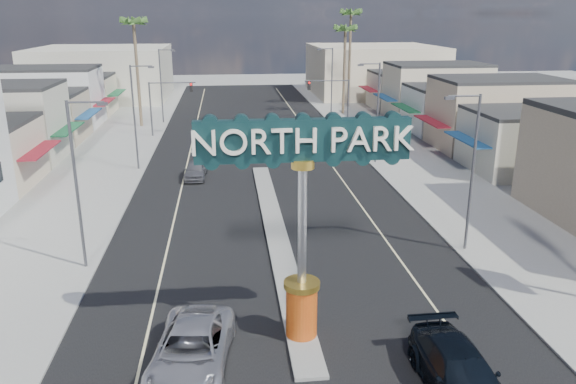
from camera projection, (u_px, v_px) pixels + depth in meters
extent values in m
plane|color=gray|center=(260.00, 166.00, 50.21)|extent=(160.00, 160.00, 0.00)
cube|color=black|center=(260.00, 166.00, 50.21)|extent=(20.00, 120.00, 0.01)
cube|color=gray|center=(276.00, 231.00, 35.04)|extent=(1.30, 30.00, 0.16)
cube|color=gray|center=(99.00, 170.00, 48.71)|extent=(8.00, 120.00, 0.12)
cube|color=gray|center=(411.00, 161.00, 51.68)|extent=(8.00, 120.00, 0.12)
cube|color=beige|center=(24.00, 114.00, 59.07)|extent=(12.00, 42.00, 6.00)
cube|color=#B7B29E|center=(461.00, 106.00, 64.16)|extent=(12.00, 42.00, 6.00)
cube|color=#B7B29E|center=(103.00, 73.00, 89.28)|extent=(20.00, 20.00, 8.00)
cube|color=beige|center=(373.00, 70.00, 93.94)|extent=(20.00, 20.00, 8.00)
cylinder|color=red|center=(302.00, 311.00, 23.32)|extent=(1.30, 1.30, 2.20)
cylinder|color=gold|center=(302.00, 284.00, 22.95)|extent=(1.50, 1.50, 0.25)
cylinder|color=#B7B7BC|center=(302.00, 227.00, 22.18)|extent=(0.36, 0.36, 4.80)
cylinder|color=gold|center=(303.00, 164.00, 21.40)|extent=(0.90, 0.90, 0.35)
cube|color=black|center=(303.00, 140.00, 21.12)|extent=(8.20, 0.50, 1.60)
cylinder|color=#47474C|center=(151.00, 110.00, 61.39)|extent=(0.18, 0.18, 6.00)
cylinder|color=#47474C|center=(172.00, 83.00, 60.78)|extent=(5.00, 0.12, 0.12)
cube|color=black|center=(191.00, 87.00, 61.14)|extent=(0.32, 0.32, 1.00)
sphere|color=red|center=(191.00, 84.00, 60.87)|extent=(0.22, 0.22, 0.22)
cylinder|color=#47474C|center=(348.00, 106.00, 63.73)|extent=(0.18, 0.18, 6.00)
cylinder|color=#47474C|center=(327.00, 81.00, 62.58)|extent=(5.00, 0.12, 0.12)
cube|color=black|center=(309.00, 85.00, 62.52)|extent=(0.32, 0.32, 1.00)
sphere|color=red|center=(309.00, 83.00, 62.25)|extent=(0.22, 0.22, 0.22)
cylinder|color=#47474C|center=(77.00, 188.00, 28.79)|extent=(0.16, 0.16, 9.00)
cylinder|color=#47474C|center=(85.00, 102.00, 27.55)|extent=(1.80, 0.10, 0.10)
cube|color=#47474C|center=(102.00, 104.00, 27.66)|extent=(0.50, 0.22, 0.15)
cylinder|color=#47474C|center=(134.00, 119.00, 47.72)|extent=(0.16, 0.16, 9.00)
cylinder|color=#47474C|center=(141.00, 66.00, 46.48)|extent=(1.80, 0.10, 0.10)
cube|color=#47474C|center=(151.00, 67.00, 46.60)|extent=(0.50, 0.22, 0.15)
cylinder|color=#47474C|center=(161.00, 87.00, 68.56)|extent=(0.16, 0.16, 9.00)
cylinder|color=#47474C|center=(166.00, 50.00, 67.31)|extent=(1.80, 0.10, 0.10)
cube|color=#47474C|center=(173.00, 51.00, 67.43)|extent=(0.50, 0.22, 0.15)
cylinder|color=#47474C|center=(472.00, 176.00, 31.03)|extent=(0.16, 0.16, 9.00)
cylinder|color=#47474C|center=(464.00, 96.00, 29.60)|extent=(1.80, 0.10, 0.10)
cube|color=#47474C|center=(449.00, 98.00, 29.55)|extent=(0.50, 0.22, 0.15)
cylinder|color=#47474C|center=(377.00, 114.00, 49.97)|extent=(0.16, 0.16, 9.00)
cylinder|color=#47474C|center=(370.00, 64.00, 48.54)|extent=(1.80, 0.10, 0.10)
cube|color=#47474C|center=(361.00, 65.00, 48.49)|extent=(0.50, 0.22, 0.15)
cylinder|color=#47474C|center=(332.00, 85.00, 70.80)|extent=(0.16, 0.16, 9.00)
cylinder|color=#47474C|center=(325.00, 49.00, 69.37)|extent=(1.80, 0.10, 0.10)
cube|color=#47474C|center=(319.00, 50.00, 69.32)|extent=(0.50, 0.22, 0.15)
cylinder|color=brown|center=(138.00, 76.00, 65.95)|extent=(0.36, 0.36, 12.00)
cylinder|color=brown|center=(344.00, 73.00, 74.54)|extent=(0.36, 0.36, 11.00)
cylinder|color=brown|center=(349.00, 62.00, 80.13)|extent=(0.36, 0.36, 13.00)
imported|color=silver|center=(191.00, 350.00, 21.34)|extent=(3.55, 6.40, 1.69)
imported|color=black|center=(460.00, 373.00, 19.94)|extent=(2.49, 5.88, 1.69)
imported|color=slate|center=(196.00, 170.00, 46.42)|extent=(1.93, 4.33, 1.45)
imported|color=white|center=(333.00, 145.00, 54.61)|extent=(2.21, 5.33, 1.72)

